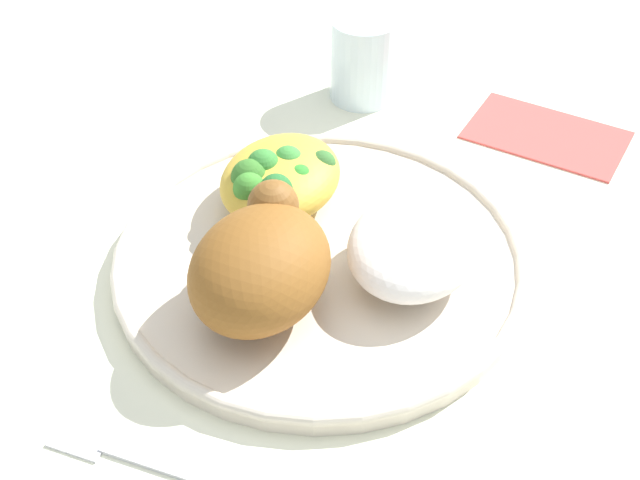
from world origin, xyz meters
The scene contains 8 objects.
ground_plane centered at (0.00, 0.00, 0.00)m, with size 2.00×2.00×0.00m, color #E9E9CA.
plate centered at (0.00, 0.00, 0.01)m, with size 0.29×0.29×0.02m.
roasted_chicken centered at (-0.06, 0.01, 0.05)m, with size 0.12×0.09×0.07m.
rice_pile centered at (0.01, -0.07, 0.04)m, with size 0.11×0.09×0.04m, color white.
mac_cheese_with_broccoli centered at (0.04, 0.05, 0.04)m, with size 0.11×0.08×0.05m.
fork centered at (-0.19, 0.02, 0.00)m, with size 0.02×0.14×0.01m.
water_glass centered at (0.23, 0.06, 0.04)m, with size 0.06×0.06×0.08m, color silver.
napkin centered at (0.23, -0.11, 0.00)m, with size 0.08×0.13×0.00m, color #DB4C47.
Camera 1 is at (-0.41, -0.18, 0.43)m, focal length 48.93 mm.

